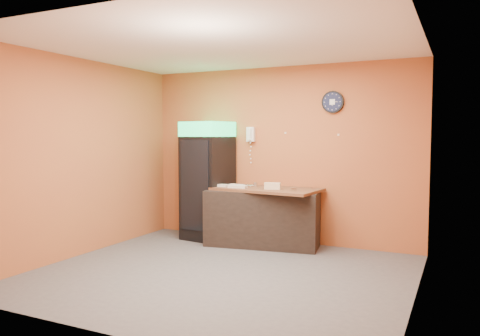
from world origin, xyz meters
The scene contains 15 objects.
floor centered at (0.00, 0.00, 0.00)m, with size 4.50×4.50×0.00m, color #47474C.
back_wall centered at (0.00, 2.00, 1.40)m, with size 4.50×0.02×2.80m, color #AF6031.
left_wall centered at (-2.25, 0.00, 1.40)m, with size 0.02×4.00×2.80m, color #AF6031.
right_wall centered at (2.25, 0.00, 1.40)m, with size 0.02×4.00×2.80m, color #AF6031.
ceiling centered at (0.00, 0.00, 2.80)m, with size 4.50×4.00×0.02m, color white.
beverage_cooler centered at (-1.12, 1.61, 0.94)m, with size 0.76×0.77×1.93m.
prep_counter centered at (-0.12, 1.62, 0.43)m, with size 1.72×0.76×0.86m, color black.
wall_clock centered at (0.86, 1.97, 2.21)m, with size 0.34×0.06×0.34m.
wall_phone centered at (-0.49, 1.95, 1.73)m, with size 0.13×0.11×0.24m.
butcher_paper centered at (-0.12, 1.62, 0.88)m, with size 1.73×0.85×0.04m, color brown.
sub_roll_stack centered at (0.09, 1.47, 0.95)m, with size 0.25×0.13×0.10m.
wrapped_sandwich_left centered at (-0.80, 1.47, 0.92)m, with size 0.27×0.11×0.04m, color silver.
wrapped_sandwich_mid centered at (-0.47, 1.42, 0.92)m, with size 0.29×0.12×0.04m, color silver.
wrapped_sandwich_right centered at (-0.57, 1.59, 0.92)m, with size 0.25×0.10×0.04m, color silver.
kitchen_tool centered at (-0.30, 1.72, 0.93)m, with size 0.06×0.06×0.06m, color silver.
Camera 1 is at (2.66, -5.04, 1.72)m, focal length 35.00 mm.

